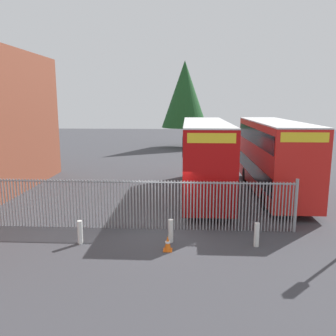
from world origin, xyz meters
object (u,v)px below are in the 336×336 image
object	(u,v)px
double_decker_bus_behind_fence_left	(273,155)
traffic_cone_by_gate	(168,243)
bollard_near_left	(80,232)
bollard_center_front	(171,231)
bollard_near_right	(257,235)
double_decker_bus_near_gate	(205,155)

from	to	relation	value
double_decker_bus_behind_fence_left	traffic_cone_by_gate	world-z (taller)	double_decker_bus_behind_fence_left
bollard_near_left	bollard_center_front	xyz separation A→B (m)	(3.58, 0.34, 0.00)
traffic_cone_by_gate	bollard_near_right	bearing A→B (deg)	10.03
double_decker_bus_behind_fence_left	bollard_center_front	world-z (taller)	double_decker_bus_behind_fence_left
double_decker_bus_behind_fence_left	bollard_center_front	bearing A→B (deg)	-126.31
double_decker_bus_near_gate	double_decker_bus_behind_fence_left	world-z (taller)	same
double_decker_bus_near_gate	bollard_center_front	bearing A→B (deg)	-102.78
bollard_near_left	bollard_near_right	world-z (taller)	same
double_decker_bus_behind_fence_left	bollard_near_left	world-z (taller)	double_decker_bus_behind_fence_left
double_decker_bus_near_gate	bollard_near_right	world-z (taller)	double_decker_bus_near_gate
double_decker_bus_near_gate	bollard_near_right	bearing A→B (deg)	-77.58
bollard_near_right	double_decker_bus_behind_fence_left	bearing A→B (deg)	73.09
bollard_near_right	bollard_center_front	bearing A→B (deg)	176.35
bollard_center_front	bollard_near_right	size ratio (longest dim) A/B	1.00
double_decker_bus_near_gate	double_decker_bus_behind_fence_left	xyz separation A→B (m)	(4.16, 0.54, 0.00)
double_decker_bus_behind_fence_left	bollard_near_left	distance (m)	12.69
bollard_near_left	bollard_near_right	bearing A→B (deg)	1.07
double_decker_bus_near_gate	bollard_center_front	world-z (taller)	double_decker_bus_near_gate
double_decker_bus_behind_fence_left	traffic_cone_by_gate	size ratio (longest dim) A/B	18.32
double_decker_bus_behind_fence_left	bollard_near_left	bearing A→B (deg)	-138.65
double_decker_bus_near_gate	bollard_near_right	xyz separation A→B (m)	(1.68, -7.61, -1.95)
double_decker_bus_near_gate	traffic_cone_by_gate	xyz separation A→B (m)	(-1.76, -8.22, -2.13)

